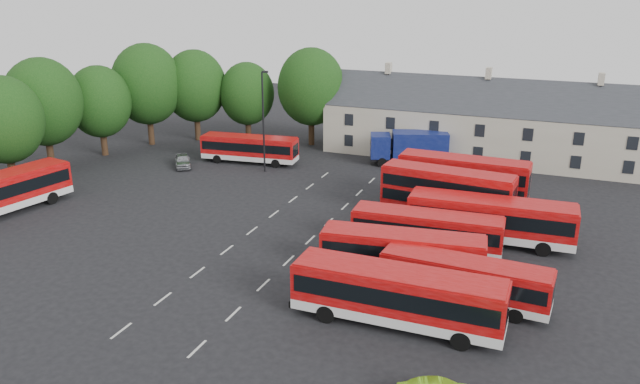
# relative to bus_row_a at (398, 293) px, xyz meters

# --- Properties ---
(ground) EXTENTS (140.00, 140.00, 0.00)m
(ground) POSITION_rel_bus_row_a_xyz_m (-14.35, 7.60, -2.06)
(ground) COLOR black
(ground) RESTS_ON ground
(lane_markings) EXTENTS (5.15, 33.80, 0.01)m
(lane_markings) POSITION_rel_bus_row_a_xyz_m (-11.85, 9.60, -2.05)
(lane_markings) COLOR beige
(lane_markings) RESTS_ON ground
(treeline) EXTENTS (29.92, 32.59, 12.01)m
(treeline) POSITION_rel_bus_row_a_xyz_m (-35.09, 26.97, 4.63)
(treeline) COLOR black
(treeline) RESTS_ON ground
(terrace_houses) EXTENTS (35.70, 7.13, 10.06)m
(terrace_houses) POSITION_rel_bus_row_a_xyz_m (-0.35, 37.60, 1.80)
(terrace_houses) COLOR beige
(terrace_houses) RESTS_ON ground
(bus_row_a) EXTENTS (12.10, 2.83, 3.42)m
(bus_row_a) POSITION_rel_bus_row_a_xyz_m (0.00, 0.00, 0.00)
(bus_row_a) COLOR silver
(bus_row_a) RESTS_ON ground
(bus_row_b) EXTENTS (10.35, 3.00, 2.89)m
(bus_row_b) POSITION_rel_bus_row_a_xyz_m (3.14, 3.99, -0.32)
(bus_row_b) COLOR silver
(bus_row_b) RESTS_ON ground
(bus_row_c) EXTENTS (11.04, 3.83, 3.06)m
(bus_row_c) POSITION_rel_bus_row_a_xyz_m (-1.34, 6.32, -0.22)
(bus_row_c) COLOR silver
(bus_row_c) RESTS_ON ground
(bus_row_d) EXTENTS (10.87, 3.06, 3.04)m
(bus_row_d) POSITION_rel_bus_row_a_xyz_m (-0.66, 10.66, -0.23)
(bus_row_d) COLOR silver
(bus_row_d) RESTS_ON ground
(bus_row_e) EXTENTS (12.27, 3.27, 3.44)m
(bus_row_e) POSITION_rel_bus_row_a_xyz_m (3.40, 14.16, 0.01)
(bus_row_e) COLOR silver
(bus_row_e) RESTS_ON ground
(bus_dd_south) EXTENTS (10.85, 3.45, 4.37)m
(bus_dd_south) POSITION_rel_bus_row_a_xyz_m (-0.53, 17.47, 0.44)
(bus_dd_south) COLOR silver
(bus_dd_south) RESTS_ON ground
(bus_dd_north) EXTENTS (11.06, 2.94, 4.50)m
(bus_dd_north) POSITION_rel_bus_row_a_xyz_m (0.14, 21.15, 0.51)
(bus_dd_north) COLOR silver
(bus_dd_north) RESTS_ON ground
(bus_north) EXTENTS (10.63, 3.52, 2.95)m
(bus_north) POSITION_rel_bus_row_a_xyz_m (-23.54, 26.78, -0.28)
(bus_north) COLOR silver
(bus_north) RESTS_ON ground
(box_truck) EXTENTS (8.54, 5.07, 3.57)m
(box_truck) POSITION_rel_bus_row_a_xyz_m (-7.29, 32.62, -0.05)
(box_truck) COLOR black
(box_truck) RESTS_ON ground
(silver_car) EXTENTS (3.66, 4.20, 1.37)m
(silver_car) POSITION_rel_bus_row_a_xyz_m (-29.47, 22.82, -1.37)
(silver_car) COLOR #9C9FA3
(silver_car) RESTS_ON ground
(lamppost) EXTENTS (0.72, 0.40, 10.36)m
(lamppost) POSITION_rel_bus_row_a_xyz_m (-20.58, 24.49, 3.47)
(lamppost) COLOR black
(lamppost) RESTS_ON ground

